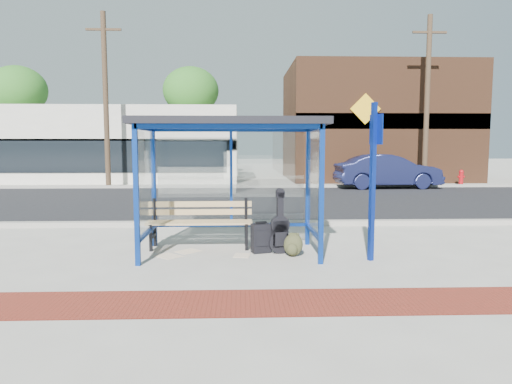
{
  "coord_description": "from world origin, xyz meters",
  "views": [
    {
      "loc": [
        0.18,
        -8.11,
        1.95
      ],
      "look_at": [
        0.46,
        0.2,
        1.11
      ],
      "focal_mm": 32.0,
      "sensor_mm": 36.0,
      "label": 1
    }
  ],
  "objects_px": {
    "guitar_bag": "(280,231)",
    "fire_hydrant": "(461,177)",
    "parked_car": "(388,171)",
    "backpack": "(293,245)",
    "bench": "(200,220)",
    "suitcase": "(261,238)"
  },
  "relations": [
    {
      "from": "guitar_bag",
      "to": "fire_hydrant",
      "type": "xyz_separation_m",
      "value": [
        10.29,
        14.15,
        0.01
      ]
    },
    {
      "from": "guitar_bag",
      "to": "backpack",
      "type": "relative_size",
      "value": 2.74
    },
    {
      "from": "parked_car",
      "to": "backpack",
      "type": "bearing_deg",
      "value": 152.8
    },
    {
      "from": "guitar_bag",
      "to": "parked_car",
      "type": "height_order",
      "value": "parked_car"
    },
    {
      "from": "suitcase",
      "to": "bench",
      "type": "bearing_deg",
      "value": 140.82
    },
    {
      "from": "bench",
      "to": "fire_hydrant",
      "type": "distance_m",
      "value": 18.02
    },
    {
      "from": "guitar_bag",
      "to": "fire_hydrant",
      "type": "relative_size",
      "value": 1.46
    },
    {
      "from": "bench",
      "to": "fire_hydrant",
      "type": "xyz_separation_m",
      "value": [
        11.79,
        13.62,
        -0.12
      ]
    },
    {
      "from": "backpack",
      "to": "parked_car",
      "type": "bearing_deg",
      "value": 82.33
    },
    {
      "from": "guitar_bag",
      "to": "backpack",
      "type": "bearing_deg",
      "value": -57.18
    },
    {
      "from": "bench",
      "to": "fire_hydrant",
      "type": "bearing_deg",
      "value": 48.64
    },
    {
      "from": "parked_car",
      "to": "fire_hydrant",
      "type": "bearing_deg",
      "value": -72.82
    },
    {
      "from": "bench",
      "to": "fire_hydrant",
      "type": "relative_size",
      "value": 2.61
    },
    {
      "from": "bench",
      "to": "guitar_bag",
      "type": "xyz_separation_m",
      "value": [
        1.49,
        -0.53,
        -0.12
      ]
    },
    {
      "from": "guitar_bag",
      "to": "backpack",
      "type": "xyz_separation_m",
      "value": [
        0.22,
        -0.22,
        -0.22
      ]
    },
    {
      "from": "bench",
      "to": "backpack",
      "type": "relative_size",
      "value": 4.9
    },
    {
      "from": "backpack",
      "to": "suitcase",
      "type": "bearing_deg",
      "value": 170.4
    },
    {
      "from": "fire_hydrant",
      "to": "suitcase",
      "type": "bearing_deg",
      "value": -127.03
    },
    {
      "from": "backpack",
      "to": "parked_car",
      "type": "distance_m",
      "value": 14.14
    },
    {
      "from": "suitcase",
      "to": "backpack",
      "type": "bearing_deg",
      "value": -43.18
    },
    {
      "from": "guitar_bag",
      "to": "fire_hydrant",
      "type": "distance_m",
      "value": 17.5
    },
    {
      "from": "guitar_bag",
      "to": "parked_car",
      "type": "bearing_deg",
      "value": 53.23
    }
  ]
}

